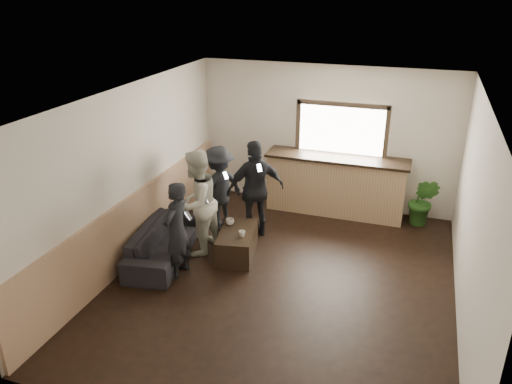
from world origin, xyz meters
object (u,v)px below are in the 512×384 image
(person_a, at_px, (177,230))
(coffee_table, at_px, (237,243))
(bar_counter, at_px, (336,181))
(person_d, at_px, (256,189))
(cup_a, at_px, (230,222))
(potted_plant, at_px, (423,202))
(person_c, at_px, (219,188))
(sofa, at_px, (164,242))
(person_b, at_px, (197,203))
(cup_b, at_px, (242,234))

(person_a, bearing_deg, coffee_table, 145.38)
(bar_counter, height_order, person_d, bar_counter)
(cup_a, distance_m, person_d, 0.76)
(potted_plant, relative_size, person_c, 0.61)
(bar_counter, xyz_separation_m, person_d, (-1.16, -1.41, 0.24))
(person_d, bearing_deg, sofa, 10.75)
(bar_counter, xyz_separation_m, person_b, (-1.88, -2.29, 0.25))
(sofa, height_order, coffee_table, sofa)
(potted_plant, bearing_deg, person_c, -159.80)
(cup_a, height_order, person_b, person_b)
(person_b, xyz_separation_m, person_d, (0.72, 0.87, -0.01))
(bar_counter, xyz_separation_m, sofa, (-2.33, -2.65, -0.36))
(potted_plant, xyz_separation_m, person_b, (-3.51, -2.22, 0.42))
(bar_counter, height_order, sofa, bar_counter)
(sofa, xyz_separation_m, cup_b, (1.26, 0.30, 0.22))
(bar_counter, relative_size, person_a, 1.77)
(potted_plant, distance_m, person_b, 4.18)
(potted_plant, bearing_deg, cup_b, -139.71)
(bar_counter, height_order, cup_a, bar_counter)
(person_d, bearing_deg, cup_a, 32.04)
(person_d, bearing_deg, person_c, -40.42)
(bar_counter, bearing_deg, cup_a, -124.82)
(coffee_table, bearing_deg, person_d, 86.20)
(coffee_table, xyz_separation_m, person_c, (-0.66, 0.85, 0.56))
(coffee_table, height_order, person_c, person_c)
(sofa, distance_m, cup_b, 1.31)
(potted_plant, distance_m, person_d, 3.13)
(coffee_table, distance_m, person_c, 1.21)
(cup_a, bearing_deg, person_d, 68.04)
(bar_counter, height_order, person_c, bar_counter)
(bar_counter, distance_m, cup_a, 2.47)
(coffee_table, height_order, person_a, person_a)
(person_b, bearing_deg, person_d, 150.69)
(bar_counter, bearing_deg, coffee_table, -118.81)
(potted_plant, xyz_separation_m, person_d, (-2.80, -1.35, 0.40))
(sofa, bearing_deg, cup_b, -85.88)
(sofa, distance_m, person_b, 0.84)
(cup_a, bearing_deg, potted_plant, 32.74)
(cup_b, relative_size, person_d, 0.06)
(cup_b, bearing_deg, person_b, 175.01)
(person_c, bearing_deg, person_d, 116.40)
(person_a, bearing_deg, cup_b, 133.87)
(bar_counter, height_order, cup_b, bar_counter)
(cup_b, relative_size, person_a, 0.07)
(person_a, distance_m, person_d, 1.76)
(person_b, distance_m, person_d, 1.13)
(person_d, bearing_deg, potted_plant, 169.74)
(coffee_table, xyz_separation_m, potted_plant, (2.85, 2.14, 0.25))
(cup_b, xyz_separation_m, person_d, (-0.09, 0.94, 0.38))
(sofa, bearing_deg, bar_counter, -50.41)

